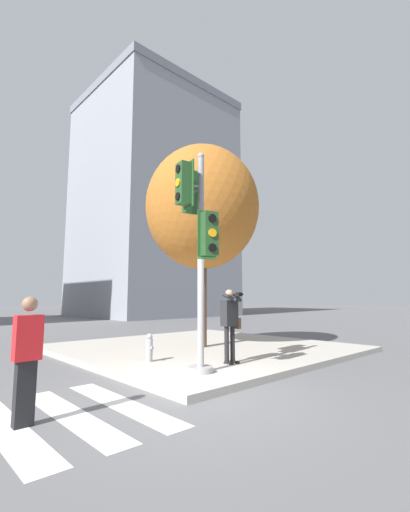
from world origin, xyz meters
The scene contains 8 objects.
ground_plane centered at (0.00, 0.00, 0.00)m, with size 160.00×160.00×0.00m, color #5B5B5E.
sidewalk_corner centered at (3.50, 3.50, 0.07)m, with size 8.00×8.00×0.15m.
traffic_signal_pole centered at (0.68, 0.62, 3.10)m, with size 0.85×1.17×4.71m.
person_photographer centered at (1.98, 0.87, 1.17)m, with size 0.58×0.54×1.72m.
pedestrian_distant centered at (-2.63, 0.29, 0.90)m, with size 0.34×0.20×1.69m.
street_tree centered at (3.31, 3.30, 4.61)m, with size 3.69×3.69×6.51m.
fire_hydrant centered at (0.69, 2.34, 0.47)m, with size 0.17×0.23×0.66m.
building_right centered at (15.06, 23.54, 10.96)m, with size 12.83×12.79×21.89m.
Camera 1 is at (-4.08, -4.76, 1.66)m, focal length 24.00 mm.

